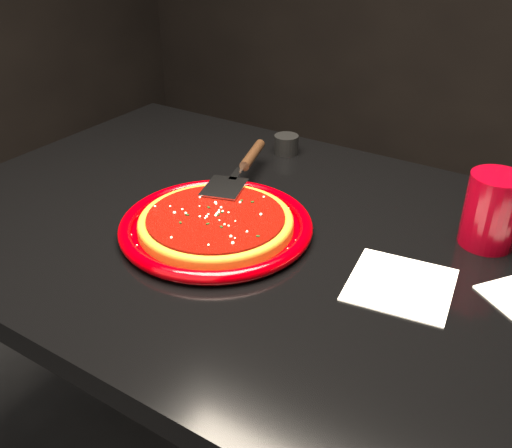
% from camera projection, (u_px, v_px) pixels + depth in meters
% --- Properties ---
extents(table, '(1.20, 0.80, 0.75)m').
position_uv_depth(table, '(259.00, 385.00, 1.16)').
color(table, black).
rests_on(table, floor).
extents(plate, '(0.34, 0.34, 0.02)m').
position_uv_depth(plate, '(216.00, 226.00, 0.95)').
color(plate, '#810003').
rests_on(plate, table).
extents(pizza_crust, '(0.27, 0.27, 0.01)m').
position_uv_depth(pizza_crust, '(216.00, 224.00, 0.95)').
color(pizza_crust, '#8A5214').
rests_on(pizza_crust, plate).
extents(pizza_crust_rim, '(0.27, 0.27, 0.02)m').
position_uv_depth(pizza_crust_rim, '(216.00, 221.00, 0.94)').
color(pizza_crust_rim, '#8A5214').
rests_on(pizza_crust_rim, plate).
extents(pizza_sauce, '(0.24, 0.24, 0.01)m').
position_uv_depth(pizza_sauce, '(216.00, 218.00, 0.94)').
color(pizza_sauce, '#690802').
rests_on(pizza_sauce, plate).
extents(parmesan_dusting, '(0.22, 0.22, 0.01)m').
position_uv_depth(parmesan_dusting, '(216.00, 215.00, 0.94)').
color(parmesan_dusting, beige).
rests_on(parmesan_dusting, plate).
extents(basil_flecks, '(0.20, 0.20, 0.00)m').
position_uv_depth(basil_flecks, '(216.00, 215.00, 0.94)').
color(basil_flecks, black).
rests_on(basil_flecks, plate).
extents(pizza_server, '(0.16, 0.30, 0.02)m').
position_uv_depth(pizza_server, '(241.00, 168.00, 1.08)').
color(pizza_server, '#B3B5BA').
rests_on(pizza_server, plate).
extents(cup, '(0.10, 0.10, 0.12)m').
position_uv_depth(cup, '(492.00, 210.00, 0.90)').
color(cup, maroon).
rests_on(cup, table).
extents(napkin_a, '(0.16, 0.16, 0.00)m').
position_uv_depth(napkin_a, '(400.00, 285.00, 0.83)').
color(napkin_a, white).
rests_on(napkin_a, table).
extents(ramekin, '(0.06, 0.06, 0.04)m').
position_uv_depth(ramekin, '(286.00, 144.00, 1.24)').
color(ramekin, black).
rests_on(ramekin, table).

